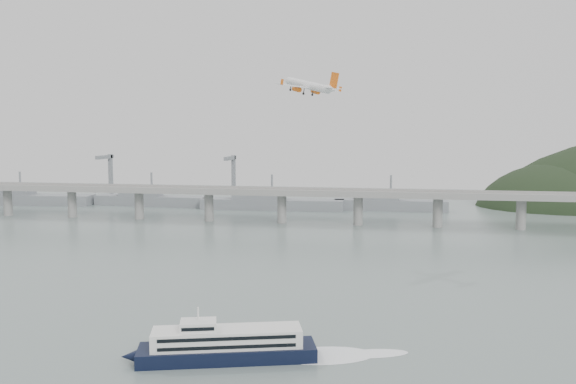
# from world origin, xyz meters

# --- Properties ---
(ground) EXTENTS (900.00, 900.00, 0.00)m
(ground) POSITION_xyz_m (0.00, 0.00, 0.00)
(ground) COLOR slate
(ground) RESTS_ON ground
(bridge) EXTENTS (800.00, 22.00, 23.90)m
(bridge) POSITION_xyz_m (-1.15, 200.00, 17.65)
(bridge) COLOR gray
(bridge) RESTS_ON ground
(distant_fleet) EXTENTS (453.00, 60.90, 40.00)m
(distant_fleet) POSITION_xyz_m (-155.36, 265.08, 6.22)
(distant_fleet) COLOR slate
(distant_fleet) RESTS_ON ground
(ferry) EXTENTS (76.70, 29.97, 14.80)m
(ferry) POSITION_xyz_m (-0.15, -37.45, 4.01)
(ferry) COLOR black
(ferry) RESTS_ON ground
(airliner) EXTENTS (33.43, 31.73, 11.11)m
(airliner) POSITION_xyz_m (2.28, 99.83, 82.33)
(airliner) COLOR white
(airliner) RESTS_ON ground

